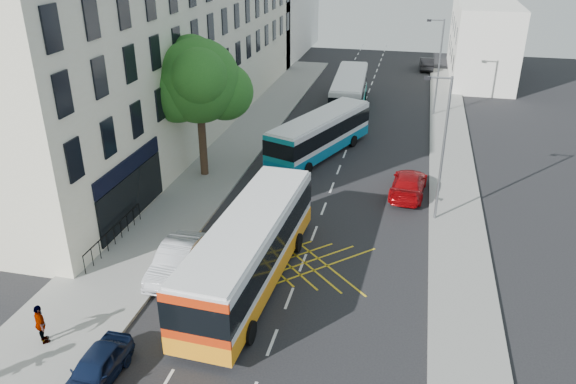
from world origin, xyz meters
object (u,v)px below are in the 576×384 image
Objects in this scene: distant_car_grey at (349,83)px; distant_car_dark at (427,64)px; street_tree at (198,82)px; parked_car_silver at (177,260)px; parked_car_blue at (96,369)px; lamp_far at (438,62)px; bus_near at (250,249)px; lamp_near at (442,143)px; pedestrian_far at (41,324)px; red_hatchback at (409,184)px; bus_far at (349,92)px; bus_mid at (320,134)px.

distant_car_dark is at bearing 49.12° from distant_car_grey.
distant_car_grey is at bearing 74.88° from street_tree.
parked_car_blue is at bearing -91.09° from parked_car_silver.
bus_near is at bearing -106.25° from lamp_far.
lamp_near reaches higher than parked_car_blue.
bus_near reaches higher than pedestrian_far.
red_hatchback is at bearing 62.01° from bus_near.
distant_car_dark is at bearing 78.52° from parked_car_blue.
lamp_far is 29.48m from bus_near.
distant_car_grey is (3.53, 42.32, 0.04)m from parked_car_blue.
pedestrian_far is at bearing 56.63° from red_hatchback.
lamp_far is 1.70× the size of distant_car_grey.
parked_car_blue is (-4.45, -35.30, -1.07)m from bus_far.
bus_mid is at bearing 81.21° from parked_car_blue.
parked_car_blue is (-3.83, -23.92, -0.94)m from bus_mid.
bus_mid is at bearing -124.53° from lamp_far.
lamp_near is 21.33m from bus_far.
bus_mid reaches higher than parked_car_blue.
lamp_near is (14.71, -2.97, -1.68)m from street_tree.
red_hatchback is 21.83m from pedestrian_far.
bus_mid is 2.35× the size of parked_car_silver.
bus_far is 3.20× the size of parked_car_blue.
lamp_near and lamp_far have the same top height.
bus_far is at bearing 91.09° from bus_near.
street_tree is at bearing 168.60° from lamp_near.
distant_car_dark is at bearing 75.33° from parked_car_silver.
bus_near is 2.56× the size of distant_car_grey.
bus_mid is 2.18× the size of red_hatchback.
parked_car_silver is at bearing -101.83° from distant_car_grey.
red_hatchback is (13.21, 0.11, -5.58)m from street_tree.
bus_mid is 24.24m from parked_car_blue.
pedestrian_far is at bearing -85.97° from bus_mid.
lamp_far is at bearing 76.61° from bus_near.
parked_car_blue is 7.25m from parked_car_silver.
distant_car_grey is 41.51m from pedestrian_far.
parked_car_blue is 54.35m from distant_car_dark.
bus_mid is 30.18m from distant_car_dark.
street_tree reaches higher than parked_car_blue.
bus_far is at bearing -88.64° from distant_car_grey.
street_tree reaches higher than distant_car_dark.
lamp_near reaches higher than red_hatchback.
pedestrian_far is (-13.39, -17.24, 0.29)m from red_hatchback.
bus_far reaches higher than red_hatchback.
red_hatchback is (-1.49, 3.08, -3.91)m from lamp_near.
pedestrian_far is at bearing -105.63° from bus_far.
parked_car_blue is 0.77× the size of distant_car_grey.
parked_car_blue is 2.11× the size of pedestrian_far.
lamp_far reaches higher than bus_far.
pedestrian_far is at bearing -135.19° from bus_near.
lamp_far is 0.69× the size of bus_far.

